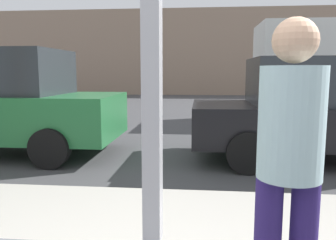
% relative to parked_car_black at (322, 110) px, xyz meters
% --- Properties ---
extents(ground_plane, '(60.00, 60.00, 0.00)m').
position_rel_parked_car_black_xyz_m(ground_plane, '(-2.16, 2.94, -0.87)').
color(ground_plane, '#424244').
extents(building_facade_far, '(28.00, 1.20, 5.54)m').
position_rel_parked_car_black_xyz_m(building_facade_far, '(-2.16, 17.21, 1.90)').
color(building_facade_far, gray).
rests_on(building_facade_far, ground).
extents(parked_car_black, '(4.36, 2.01, 1.73)m').
position_rel_parked_car_black_xyz_m(parked_car_black, '(0.00, 0.00, 0.00)').
color(parked_car_black, black).
rests_on(parked_car_black, ground).
extents(pedestrian, '(0.32, 0.32, 1.63)m').
position_rel_parked_car_black_xyz_m(pedestrian, '(-1.58, -4.21, 0.19)').
color(pedestrian, navy).
rests_on(pedestrian, sidewalk_strip).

